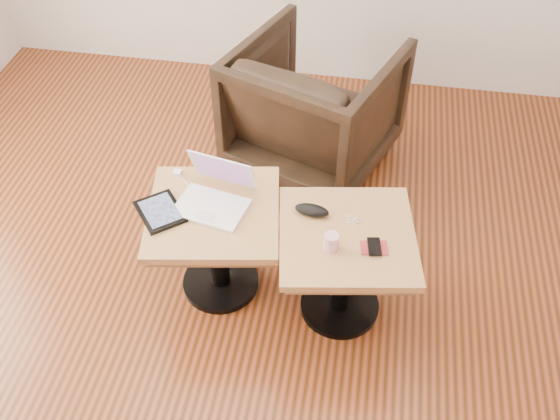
% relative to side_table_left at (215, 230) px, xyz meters
% --- Properties ---
extents(room_shell, '(4.52, 4.52, 2.71)m').
position_rel_side_table_left_xyz_m(room_shell, '(0.16, -0.22, 0.94)').
color(room_shell, '#441F0B').
rests_on(room_shell, ground).
extents(side_table_left, '(0.69, 0.69, 0.54)m').
position_rel_side_table_left_xyz_m(side_table_left, '(0.00, 0.00, 0.00)').
color(side_table_left, black).
rests_on(side_table_left, ground).
extents(side_table_right, '(0.69, 0.69, 0.54)m').
position_rel_side_table_left_xyz_m(side_table_right, '(0.62, -0.05, 0.00)').
color(side_table_right, black).
rests_on(side_table_right, ground).
extents(laptop, '(0.37, 0.35, 0.22)m').
position_rel_side_table_left_xyz_m(laptop, '(-0.00, 0.05, 0.18)').
color(laptop, white).
rests_on(laptop, side_table_left).
extents(tablet, '(0.29, 0.29, 0.02)m').
position_rel_side_table_left_xyz_m(tablet, '(-0.23, -0.06, 0.14)').
color(tablet, black).
rests_on(tablet, side_table_left).
extents(charging_adapter, '(0.04, 0.04, 0.02)m').
position_rel_side_table_left_xyz_m(charging_adapter, '(-0.23, 0.20, 0.15)').
color(charging_adapter, white).
rests_on(charging_adapter, side_table_left).
extents(glasses_case, '(0.16, 0.09, 0.05)m').
position_rel_side_table_left_xyz_m(glasses_case, '(0.45, 0.05, 0.16)').
color(glasses_case, black).
rests_on(glasses_case, side_table_right).
extents(striped_cup, '(0.07, 0.07, 0.08)m').
position_rel_side_table_left_xyz_m(striped_cup, '(0.56, -0.14, 0.18)').
color(striped_cup, '#E4598B').
rests_on(striped_cup, side_table_right).
extents(earbuds_tangle, '(0.07, 0.05, 0.01)m').
position_rel_side_table_left_xyz_m(earbuds_tangle, '(0.64, 0.04, 0.14)').
color(earbuds_tangle, white).
rests_on(earbuds_tangle, side_table_right).
extents(phone_on_sleeve, '(0.13, 0.11, 0.01)m').
position_rel_side_table_left_xyz_m(phone_on_sleeve, '(0.74, -0.11, 0.14)').
color(phone_on_sleeve, maroon).
rests_on(phone_on_sleeve, side_table_right).
extents(armchair, '(1.10, 1.11, 0.79)m').
position_rel_side_table_left_xyz_m(armchair, '(0.33, 1.07, -0.01)').
color(armchair, black).
rests_on(armchair, ground).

